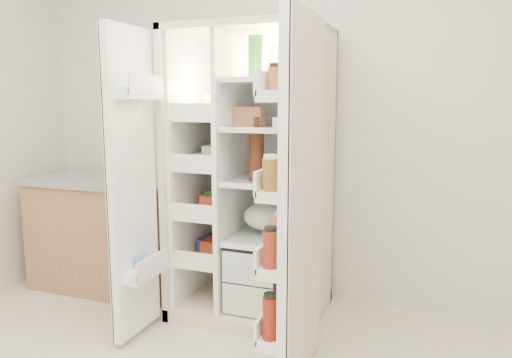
% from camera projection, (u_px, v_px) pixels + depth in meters
% --- Properties ---
extents(wall_back, '(4.00, 0.02, 2.70)m').
position_uv_depth(wall_back, '(299.00, 103.00, 3.27)').
color(wall_back, silver).
rests_on(wall_back, floor).
extents(refrigerator, '(0.92, 0.70, 1.80)m').
position_uv_depth(refrigerator, '(257.00, 198.00, 3.11)').
color(refrigerator, beige).
rests_on(refrigerator, floor).
extents(freezer_door, '(0.15, 0.40, 1.72)m').
position_uv_depth(freezer_door, '(133.00, 186.00, 2.71)').
color(freezer_door, white).
rests_on(freezer_door, floor).
extents(fridge_door, '(0.17, 0.58, 1.72)m').
position_uv_depth(fridge_door, '(297.00, 205.00, 2.28)').
color(fridge_door, white).
rests_on(fridge_door, floor).
extents(kitchen_counter, '(1.12, 0.59, 0.81)m').
position_uv_depth(kitchen_counter, '(110.00, 233.00, 3.55)').
color(kitchen_counter, '#A27851').
rests_on(kitchen_counter, floor).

